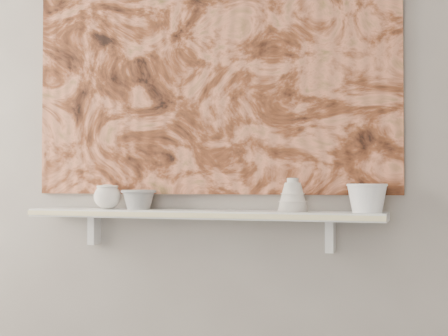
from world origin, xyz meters
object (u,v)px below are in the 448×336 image
at_px(bell_vessel, 293,195).
at_px(bowl_grey, 139,199).
at_px(shelf, 199,214).
at_px(painting, 206,55).
at_px(bowl_white, 367,198).
at_px(cup_cream, 107,197).

bearing_deg(bell_vessel, bowl_grey, 180.00).
relative_size(bowl_grey, bell_vessel, 1.14).
bearing_deg(bowl_grey, shelf, 0.00).
relative_size(painting, bowl_grey, 10.75).
bearing_deg(bell_vessel, bowl_white, 0.00).
bearing_deg(bell_vessel, cup_cream, 180.00).
bearing_deg(shelf, bell_vessel, 0.00).
xyz_separation_m(bell_vessel, bowl_white, (0.26, 0.00, -0.01)).
relative_size(bowl_grey, cup_cream, 1.29).
relative_size(cup_cream, bowl_white, 0.76).
bearing_deg(shelf, cup_cream, 180.00).
height_order(painting, bowl_white, painting).
xyz_separation_m(shelf, cup_cream, (-0.39, 0.00, 0.06)).
distance_m(shelf, bowl_grey, 0.26).
distance_m(bowl_grey, bowl_white, 0.88).
height_order(shelf, cup_cream, cup_cream).
xyz_separation_m(shelf, painting, (0.00, 0.08, 0.62)).
xyz_separation_m(painting, bowl_white, (0.63, -0.08, -0.56)).
xyz_separation_m(shelf, bell_vessel, (0.36, 0.00, 0.08)).
xyz_separation_m(shelf, bowl_grey, (-0.25, 0.00, 0.06)).
distance_m(painting, cup_cream, 0.69).
height_order(shelf, bowl_white, bowl_white).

